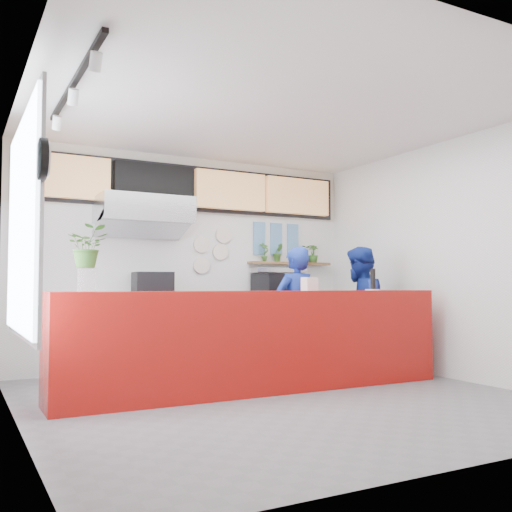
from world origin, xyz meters
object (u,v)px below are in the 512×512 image
object	(u,v)px
staff_center	(296,313)
pepper_mill	(373,279)
service_counter	(261,341)
staff_right	(360,310)
espresso_machine	(278,288)
panini_oven	(152,289)

from	to	relation	value
staff_center	pepper_mill	distance (m)	1.03
service_counter	pepper_mill	distance (m)	1.65
staff_right	pepper_mill	size ratio (longest dim) A/B	6.78
espresso_machine	staff_right	size ratio (longest dim) A/B	0.40
service_counter	staff_center	size ratio (longest dim) A/B	2.74
panini_oven	staff_right	world-z (taller)	staff_right
panini_oven	staff_center	world-z (taller)	staff_center
service_counter	staff_right	bearing A→B (deg)	15.44
staff_center	service_counter	bearing A→B (deg)	27.42
staff_center	panini_oven	bearing A→B (deg)	-48.08
service_counter	staff_center	xyz separation A→B (m)	(0.77, 0.51, 0.27)
service_counter	espresso_machine	distance (m)	2.27
espresso_machine	pepper_mill	xyz separation A→B (m)	(0.22, -1.90, 0.12)
panini_oven	espresso_machine	world-z (taller)	panini_oven
service_counter	panini_oven	distance (m)	2.00
espresso_machine	staff_center	world-z (taller)	staff_center
service_counter	espresso_machine	world-z (taller)	espresso_machine
panini_oven	staff_center	distance (m)	1.95
panini_oven	pepper_mill	world-z (taller)	pepper_mill
service_counter	espresso_machine	xyz separation A→B (m)	(1.27, 1.80, 0.57)
staff_right	pepper_mill	bearing A→B (deg)	30.69
panini_oven	staff_center	size ratio (longest dim) A/B	0.30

